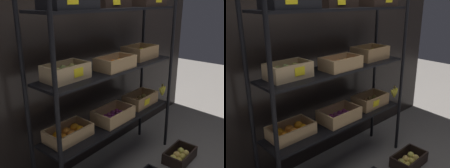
# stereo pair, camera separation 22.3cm
# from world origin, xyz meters

# --- Properties ---
(storefront_wall) EXTENTS (3.87, 0.12, 2.47)m
(storefront_wall) POSITION_xyz_m (0.00, 0.38, 1.24)
(storefront_wall) COLOR black
(storefront_wall) RESTS_ON ground_plane
(display_rack) EXTENTS (1.58, 0.39, 1.67)m
(display_rack) POSITION_xyz_m (-0.00, 0.00, 1.04)
(display_rack) COLOR black
(display_rack) RESTS_ON ground_plane
(crate_ground_center_apple_gold) EXTENTS (0.37, 0.22, 0.12)m
(crate_ground_center_apple_gold) POSITION_xyz_m (0.57, -0.44, 0.05)
(crate_ground_center_apple_gold) COLOR black
(crate_ground_center_apple_gold) RESTS_ON ground_plane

